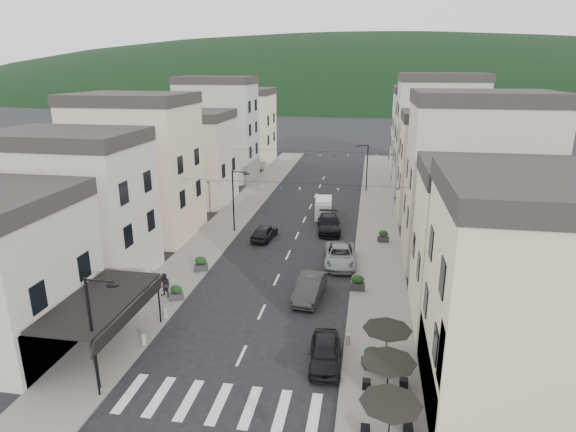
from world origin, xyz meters
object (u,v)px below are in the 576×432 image
object	(u,v)px
parked_car_e	(264,232)
pedestrian_a	(146,289)
delivery_van	(324,207)
parked_car_d	(329,224)
parked_car_c	(340,256)
parked_car_a	(325,353)
parked_car_b	(310,288)
pedestrian_b	(165,285)

from	to	relation	value
parked_car_e	pedestrian_a	bearing A→B (deg)	76.39
parked_car_e	delivery_van	distance (m)	9.36
parked_car_d	parked_car_e	distance (m)	6.48
parked_car_d	parked_car_c	bearing A→B (deg)	-85.65
parked_car_a	delivery_van	size ratio (longest dim) A/B	0.95
parked_car_e	pedestrian_a	distance (m)	14.38
delivery_van	pedestrian_a	distance (m)	23.67
parked_car_a	delivery_van	bearing A→B (deg)	91.67
parked_car_b	pedestrian_a	world-z (taller)	pedestrian_a
delivery_van	parked_car_d	bearing A→B (deg)	-82.63
parked_car_e	parked_car_b	bearing A→B (deg)	124.21
parked_car_c	delivery_van	world-z (taller)	delivery_van
parked_car_c	parked_car_d	xyz separation A→B (m)	(-1.62, 7.96, 0.01)
parked_car_e	pedestrian_a	xyz separation A→B (m)	(-5.14, -13.43, 0.25)
parked_car_b	pedestrian_a	distance (m)	11.00
delivery_van	pedestrian_b	size ratio (longest dim) A/B	2.55
parked_car_a	parked_car_b	world-z (taller)	parked_car_b
parked_car_c	parked_car_e	world-z (taller)	parked_car_c
parked_car_c	pedestrian_b	distance (m)	13.88
parked_car_b	pedestrian_a	bearing A→B (deg)	-162.24
parked_car_c	delivery_van	size ratio (longest dim) A/B	1.23
pedestrian_a	pedestrian_b	distance (m)	1.24
parked_car_c	parked_car_b	bearing A→B (deg)	-108.89
parked_car_b	pedestrian_b	size ratio (longest dim) A/B	2.70
parked_car_d	delivery_van	xyz separation A→B (m)	(-1.02, 4.94, 0.24)
delivery_van	pedestrian_a	bearing A→B (deg)	-118.63
parked_car_b	delivery_van	distance (m)	19.21
parked_car_d	delivery_van	world-z (taller)	delivery_van
parked_car_c	pedestrian_b	xyz separation A→B (m)	(-11.34, -8.01, 0.23)
parked_car_a	pedestrian_a	bearing A→B (deg)	153.54
parked_car_b	parked_car_c	xyz separation A→B (m)	(1.64, 6.28, -0.02)
parked_car_b	parked_car_e	bearing A→B (deg)	122.10
parked_car_c	pedestrian_a	world-z (taller)	pedestrian_a
parked_car_a	parked_car_c	size ratio (longest dim) A/B	0.77
parked_car_b	parked_car_e	size ratio (longest dim) A/B	1.15
parked_car_c	parked_car_d	bearing A→B (deg)	97.25
parked_car_b	delivery_van	world-z (taller)	delivery_van
parked_car_b	parked_car_d	size ratio (longest dim) A/B	0.89
parked_car_a	pedestrian_b	world-z (taller)	pedestrian_b
parked_car_e	parked_car_d	bearing A→B (deg)	-143.04
pedestrian_b	pedestrian_a	bearing A→B (deg)	-128.66
parked_car_c	pedestrian_b	size ratio (longest dim) A/B	3.14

